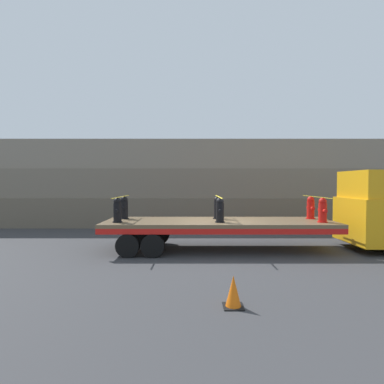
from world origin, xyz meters
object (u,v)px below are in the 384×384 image
fire_hydrant_black_far_0 (125,208)px  traffic_cone (234,292)px  fire_hydrant_black_far_1 (218,208)px  fire_hydrant_red_far_2 (311,208)px  fire_hydrant_black_near_0 (118,210)px  flatbed_trailer (205,226)px  fire_hydrant_red_near_2 (323,210)px  truck_cab (379,211)px  fire_hydrant_black_near_1 (220,210)px

fire_hydrant_black_far_0 → traffic_cone: (3.66, -5.98, -1.28)m
fire_hydrant_black_far_1 → fire_hydrant_red_far_2: size_ratio=1.00×
fire_hydrant_black_near_0 → fire_hydrant_red_far_2: size_ratio=1.00×
flatbed_trailer → fire_hydrant_red_near_2: bearing=-7.3°
truck_cab → fire_hydrant_black_far_0: 10.10m
flatbed_trailer → fire_hydrant_black_far_1: 1.04m
flatbed_trailer → fire_hydrant_black_near_1: (0.57, -0.56, 0.66)m
fire_hydrant_black_near_0 → fire_hydrant_red_far_2: same height
traffic_cone → fire_hydrant_red_near_2: bearing=50.6°
fire_hydrant_red_near_2 → fire_hydrant_red_far_2: 1.12m
fire_hydrant_red_near_2 → traffic_cone: bearing=-129.4°
flatbed_trailer → fire_hydrant_red_near_2: size_ratio=9.60×
fire_hydrant_black_near_1 → fire_hydrant_red_near_2: size_ratio=1.00×
traffic_cone → fire_hydrant_black_far_1: bearing=88.4°
fire_hydrant_black_far_0 → fire_hydrant_black_far_1: 3.83m
truck_cab → fire_hydrant_red_far_2: size_ratio=3.36×
fire_hydrant_black_far_0 → traffic_cone: fire_hydrant_black_far_0 is taller
flatbed_trailer → traffic_cone: bearing=-85.8°
fire_hydrant_black_near_1 → fire_hydrant_black_far_0: bearing=163.6°
truck_cab → fire_hydrant_black_far_0: (-10.09, 0.56, 0.09)m
truck_cab → fire_hydrant_black_near_0: bearing=-176.8°
fire_hydrant_black_far_0 → fire_hydrant_red_near_2: bearing=-8.4°
fire_hydrant_black_near_0 → fire_hydrant_black_near_1: bearing=0.0°
fire_hydrant_red_far_2 → fire_hydrant_black_near_0: bearing=-171.6°
traffic_cone → fire_hydrant_red_far_2: bearing=56.3°
fire_hydrant_black_near_1 → truck_cab: bearing=5.1°
fire_hydrant_black_far_1 → traffic_cone: bearing=-91.6°
fire_hydrant_black_far_0 → truck_cab: bearing=-3.2°
fire_hydrant_black_near_0 → traffic_cone: (3.66, -4.86, -1.28)m
traffic_cone → fire_hydrant_black_near_0: bearing=127.0°
traffic_cone → truck_cab: bearing=40.1°
fire_hydrant_red_near_2 → fire_hydrant_black_near_1: bearing=180.0°
fire_hydrant_black_far_0 → fire_hydrant_red_near_2: (7.65, -1.12, 0.00)m
flatbed_trailer → fire_hydrant_black_near_0: 3.37m
fire_hydrant_black_far_1 → traffic_cone: (-0.17, -5.98, -1.28)m
fire_hydrant_black_near_1 → traffic_cone: 5.02m
truck_cab → fire_hydrant_black_far_1: truck_cab is taller
fire_hydrant_red_far_2 → traffic_cone: size_ratio=1.36×
fire_hydrant_black_far_0 → fire_hydrant_black_near_1: size_ratio=1.00×
truck_cab → fire_hydrant_red_far_2: 2.50m
truck_cab → fire_hydrant_red_near_2: 2.50m
flatbed_trailer → fire_hydrant_black_near_1: size_ratio=9.60×
fire_hydrant_black_near_1 → fire_hydrant_black_far_1: 1.12m
fire_hydrant_black_near_0 → fire_hydrant_red_near_2: size_ratio=1.00×
traffic_cone → flatbed_trailer: bearing=94.2°
fire_hydrant_black_far_0 → fire_hydrant_black_near_1: 3.99m
flatbed_trailer → fire_hydrant_black_far_0: size_ratio=9.60×
fire_hydrant_black_near_0 → fire_hydrant_black_far_1: same height
flatbed_trailer → fire_hydrant_black_far_0: 3.37m
truck_cab → fire_hydrant_red_far_2: truck_cab is taller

